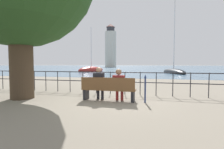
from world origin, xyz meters
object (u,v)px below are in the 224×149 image
(sailboat_1, at_px, (91,70))
(sailboat_2, at_px, (174,71))
(closed_umbrella, at_px, (145,87))
(seated_person_left, at_px, (99,82))
(harbor_lighthouse, at_px, (111,47))
(park_bench, at_px, (108,89))
(seated_person_right, at_px, (119,83))

(sailboat_1, height_order, sailboat_2, sailboat_2)
(sailboat_2, bearing_deg, closed_umbrella, -110.86)
(seated_person_left, relative_size, sailboat_1, 0.14)
(harbor_lighthouse, bearing_deg, closed_umbrella, -73.98)
(park_bench, distance_m, sailboat_2, 23.70)
(closed_umbrella, height_order, sailboat_1, sailboat_1)
(seated_person_right, relative_size, closed_umbrella, 1.18)
(seated_person_right, distance_m, sailboat_1, 27.70)
(seated_person_left, height_order, seated_person_right, seated_person_left)
(park_bench, bearing_deg, seated_person_left, 168.80)
(seated_person_right, xyz_separation_m, sailboat_2, (3.88, 23.23, -0.39))
(seated_person_left, xyz_separation_m, harbor_lighthouse, (-23.78, 88.97, 10.54))
(park_bench, xyz_separation_m, sailboat_1, (-10.73, 25.45, -0.12))
(seated_person_left, bearing_deg, seated_person_right, 0.08)
(sailboat_1, relative_size, harbor_lighthouse, 0.37)
(park_bench, height_order, seated_person_right, seated_person_right)
(seated_person_right, bearing_deg, closed_umbrella, -3.64)
(park_bench, bearing_deg, seated_person_right, 11.35)
(park_bench, bearing_deg, sailboat_1, 112.86)
(park_bench, relative_size, sailboat_2, 0.16)
(seated_person_left, bearing_deg, sailboat_1, 112.17)
(sailboat_2, bearing_deg, seated_person_left, -115.16)
(seated_person_right, xyz_separation_m, sailboat_1, (-11.13, 25.37, -0.36))
(seated_person_left, xyz_separation_m, closed_umbrella, (1.78, -0.06, -0.13))
(sailboat_1, distance_m, harbor_lighthouse, 65.92)
(seated_person_left, distance_m, harbor_lighthouse, 92.70)
(seated_person_left, distance_m, closed_umbrella, 1.79)
(seated_person_right, distance_m, closed_umbrella, 1.00)
(closed_umbrella, bearing_deg, sailboat_1, 115.48)
(seated_person_left, bearing_deg, park_bench, -11.20)
(sailboat_2, bearing_deg, sailboat_1, 158.10)
(closed_umbrella, height_order, sailboat_2, sailboat_2)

